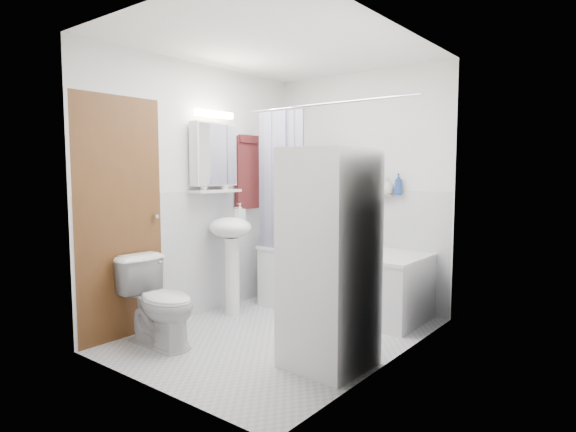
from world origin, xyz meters
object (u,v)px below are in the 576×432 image
Objects in this scene: sink at (231,243)px; washer_dryer at (329,259)px; bathtub at (343,277)px; toilet at (160,303)px.

washer_dryer reaches higher than sink.
bathtub is at bearing 120.28° from washer_dryer.
bathtub is at bearing 43.18° from sink.
sink is 1.51m from washer_dryer.
washer_dryer is at bearing -67.72° from toilet.
washer_dryer reaches higher than toilet.
bathtub is 1.56× the size of sink.
washer_dryer is (0.63, -1.22, 0.43)m from bathtub.
toilet is (0.15, -0.95, -0.36)m from sink.
sink reaches higher than toilet.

